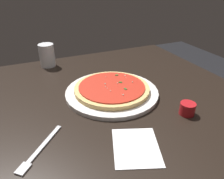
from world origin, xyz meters
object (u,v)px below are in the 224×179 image
object	(u,v)px
serving_plate	(112,92)
fork	(39,151)
cup_small_sauce	(187,109)
pizza	(112,88)
napkin_folded_right	(136,147)
cup_tall_drink	(47,55)

from	to	relation	value
serving_plate	fork	distance (m)	0.35
cup_small_sauce	fork	xyz separation A→B (m)	(0.02, 0.47, -0.02)
pizza	napkin_folded_right	distance (m)	0.29
pizza	fork	size ratio (longest dim) A/B	1.87
napkin_folded_right	fork	world-z (taller)	fork
pizza	cup_small_sauce	size ratio (longest dim) A/B	5.64
pizza	fork	bearing A→B (deg)	123.78
pizza	cup_tall_drink	world-z (taller)	cup_tall_drink
fork	cup_tall_drink	bearing A→B (deg)	-11.79
serving_plate	cup_small_sauce	size ratio (longest dim) A/B	6.98
cup_small_sauce	napkin_folded_right	world-z (taller)	cup_small_sauce
fork	cup_small_sauce	bearing A→B (deg)	-92.53
cup_tall_drink	napkin_folded_right	bearing A→B (deg)	-170.11
serving_plate	napkin_folded_right	xyz separation A→B (m)	(-0.29, 0.06, -0.01)
serving_plate	pizza	distance (m)	0.02
pizza	cup_tall_drink	size ratio (longest dim) A/B	2.59
cup_small_sauce	napkin_folded_right	distance (m)	0.24
serving_plate	cup_tall_drink	distance (m)	0.42
serving_plate	cup_small_sauce	distance (m)	0.28
pizza	cup_tall_drink	bearing A→B (deg)	24.24
cup_small_sauce	cup_tall_drink	bearing A→B (deg)	29.74
serving_plate	pizza	bearing A→B (deg)	-76.58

